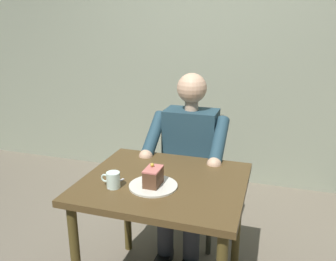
% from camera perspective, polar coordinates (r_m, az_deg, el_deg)
% --- Properties ---
extents(cafe_rear_panel, '(6.40, 0.12, 3.00)m').
position_cam_1_polar(cafe_rear_panel, '(3.41, 8.95, 16.20)').
color(cafe_rear_panel, gray).
rests_on(cafe_rear_panel, ground).
extents(dining_table, '(0.87, 0.76, 0.74)m').
position_cam_1_polar(dining_table, '(1.93, -0.69, -10.89)').
color(dining_table, brown).
rests_on(dining_table, ground).
extents(chair, '(0.42, 0.42, 0.91)m').
position_cam_1_polar(chair, '(2.59, 4.19, -6.49)').
color(chair, '#434132').
rests_on(chair, ground).
extents(seated_person, '(0.53, 0.58, 1.24)m').
position_cam_1_polar(seated_person, '(2.38, 3.27, -4.99)').
color(seated_person, '#25424F').
rests_on(seated_person, ground).
extents(dessert_plate, '(0.25, 0.25, 0.01)m').
position_cam_1_polar(dessert_plate, '(1.81, -2.45, -9.12)').
color(dessert_plate, silver).
rests_on(dessert_plate, dining_table).
extents(cake_slice, '(0.08, 0.12, 0.11)m').
position_cam_1_polar(cake_slice, '(1.79, -2.47, -7.61)').
color(cake_slice, brown).
rests_on(cake_slice, dessert_plate).
extents(coffee_cup, '(0.11, 0.07, 0.08)m').
position_cam_1_polar(coffee_cup, '(1.81, -9.10, -8.02)').
color(coffee_cup, white).
rests_on(coffee_cup, dining_table).
extents(dessert_spoon, '(0.05, 0.14, 0.01)m').
position_cam_1_polar(dessert_spoon, '(1.84, -9.05, -8.94)').
color(dessert_spoon, silver).
rests_on(dessert_spoon, dining_table).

